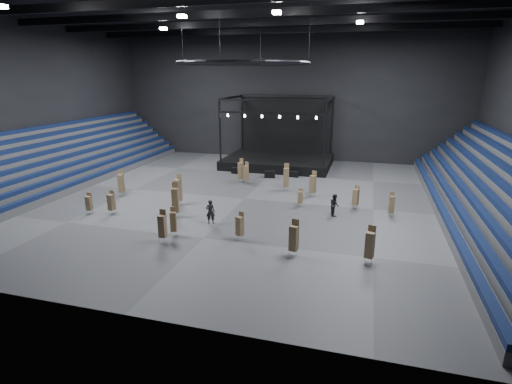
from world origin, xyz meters
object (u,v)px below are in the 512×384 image
(chair_stack_3, at_px, (392,204))
(chair_stack_9, at_px, (121,183))
(man_center, at_px, (210,212))
(flight_case_mid, at_px, (270,174))
(flight_case_right, at_px, (294,174))
(chair_stack_1, at_px, (240,225))
(chair_stack_4, at_px, (241,170))
(chair_stack_6, at_px, (162,226))
(chair_stack_10, at_px, (246,173))
(chair_stack_13, at_px, (300,197))
(crew_member, at_px, (334,205))
(flight_case_left, at_px, (236,170))
(chair_stack_16, at_px, (111,202))
(chair_stack_12, at_px, (294,237))
(stage, at_px, (279,154))
(chair_stack_11, at_px, (173,221))
(chair_stack_14, at_px, (175,200))
(chair_stack_7, at_px, (370,244))
(chair_stack_0, at_px, (89,203))
(chair_stack_2, at_px, (286,177))
(chair_stack_5, at_px, (313,184))
(chair_stack_15, at_px, (356,196))
(chair_stack_8, at_px, (178,190))

(chair_stack_3, distance_m, chair_stack_9, 26.30)
(man_center, bearing_deg, flight_case_mid, -110.84)
(flight_case_right, height_order, chair_stack_1, chair_stack_1)
(chair_stack_3, relative_size, chair_stack_4, 0.80)
(chair_stack_6, xyz_separation_m, chair_stack_10, (1.13, 17.32, -0.01))
(chair_stack_10, relative_size, chair_stack_13, 1.46)
(chair_stack_6, bearing_deg, crew_member, 35.01)
(flight_case_left, xyz_separation_m, chair_stack_16, (-5.91, -17.41, 0.77))
(chair_stack_12, bearing_deg, flight_case_mid, 121.21)
(chair_stack_4, relative_size, crew_member, 1.41)
(stage, relative_size, chair_stack_11, 6.15)
(flight_case_right, relative_size, chair_stack_1, 0.49)
(chair_stack_10, relative_size, chair_stack_14, 0.82)
(chair_stack_7, bearing_deg, flight_case_left, 143.06)
(flight_case_right, relative_size, chair_stack_6, 0.43)
(chair_stack_14, bearing_deg, flight_case_mid, 58.53)
(chair_stack_0, height_order, man_center, man_center)
(chair_stack_4, distance_m, chair_stack_16, 15.67)
(flight_case_right, height_order, chair_stack_13, chair_stack_13)
(chair_stack_1, bearing_deg, chair_stack_2, 110.30)
(chair_stack_0, distance_m, man_center, 11.35)
(chair_stack_9, bearing_deg, chair_stack_13, -7.90)
(chair_stack_1, xyz_separation_m, chair_stack_6, (-5.37, -1.96, 0.15))
(chair_stack_0, distance_m, chair_stack_3, 26.75)
(chair_stack_7, xyz_separation_m, chair_stack_10, (-13.64, 16.78, -0.07))
(chair_stack_5, distance_m, man_center, 12.23)
(chair_stack_11, xyz_separation_m, crew_member, (11.58, 7.95, -0.19))
(flight_case_mid, height_order, chair_stack_3, chair_stack_3)
(chair_stack_1, height_order, chair_stack_5, chair_stack_5)
(flight_case_mid, distance_m, chair_stack_11, 19.69)
(stage, xyz_separation_m, chair_stack_5, (6.50, -13.73, -0.07))
(chair_stack_5, height_order, chair_stack_15, chair_stack_5)
(chair_stack_11, bearing_deg, chair_stack_10, 67.77)
(chair_stack_3, height_order, crew_member, chair_stack_3)
(flight_case_right, distance_m, chair_stack_0, 23.62)
(flight_case_right, bearing_deg, chair_stack_5, -66.16)
(chair_stack_11, bearing_deg, chair_stack_6, -114.97)
(chair_stack_5, xyz_separation_m, chair_stack_12, (0.68, -14.21, 0.00))
(chair_stack_7, relative_size, chair_stack_9, 0.96)
(flight_case_right, relative_size, chair_stack_4, 0.39)
(flight_case_mid, xyz_separation_m, chair_stack_8, (-5.86, -12.56, 1.12))
(flight_case_left, xyz_separation_m, man_center, (3.45, -17.18, 0.64))
(chair_stack_16, relative_size, crew_member, 1.10)
(chair_stack_1, height_order, chair_stack_16, chair_stack_1)
(chair_stack_0, xyz_separation_m, chair_stack_16, (1.97, 0.48, 0.12))
(chair_stack_9, height_order, chair_stack_12, chair_stack_9)
(chair_stack_3, xyz_separation_m, chair_stack_12, (-6.78, -10.17, 0.23))
(chair_stack_6, bearing_deg, flight_case_right, 71.58)
(flight_case_left, bearing_deg, chair_stack_14, -90.29)
(chair_stack_3, bearing_deg, chair_stack_1, -157.13)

